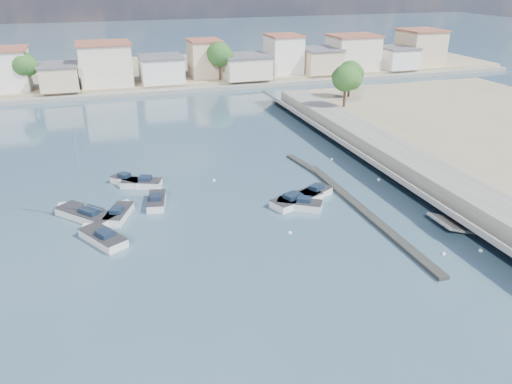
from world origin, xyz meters
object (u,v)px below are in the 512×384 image
(motorboat_g, at_px, (129,182))
(motorboat_h, at_px, (299,199))
(motorboat_d, at_px, (312,195))
(motorboat_c, at_px, (297,204))
(motorboat_f, at_px, (139,184))
(motorboat_b, at_px, (120,213))
(sailboat, at_px, (84,214))
(motorboat_e, at_px, (157,200))
(motorboat_a, at_px, (101,237))

(motorboat_g, relative_size, motorboat_h, 0.62)
(motorboat_d, height_order, motorboat_g, same)
(motorboat_c, xyz_separation_m, motorboat_f, (-15.06, 10.78, -0.00))
(motorboat_f, bearing_deg, motorboat_g, 138.65)
(motorboat_b, distance_m, sailboat, 3.48)
(motorboat_h, bearing_deg, motorboat_g, 147.68)
(motorboat_b, bearing_deg, sailboat, 166.67)
(motorboat_e, bearing_deg, motorboat_h, -17.05)
(motorboat_b, bearing_deg, motorboat_d, -5.18)
(motorboat_a, relative_size, motorboat_f, 1.09)
(motorboat_g, bearing_deg, motorboat_e, -69.17)
(motorboat_g, xyz_separation_m, sailboat, (-4.99, -7.32, 0.03))
(motorboat_b, height_order, motorboat_c, same)
(motorboat_e, distance_m, sailboat, 7.43)
(motorboat_f, relative_size, motorboat_g, 1.25)
(motorboat_g, height_order, motorboat_h, same)
(motorboat_c, bearing_deg, motorboat_f, 144.41)
(sailboat, bearing_deg, motorboat_e, 8.72)
(motorboat_c, height_order, sailboat, sailboat)
(motorboat_c, relative_size, motorboat_e, 0.96)
(motorboat_b, distance_m, motorboat_c, 18.11)
(motorboat_e, relative_size, motorboat_h, 0.78)
(motorboat_h, height_order, sailboat, sailboat)
(motorboat_d, height_order, motorboat_f, same)
(motorboat_b, distance_m, motorboat_e, 4.40)
(motorboat_b, xyz_separation_m, motorboat_e, (3.96, 1.93, 0.00))
(motorboat_b, xyz_separation_m, sailboat, (-3.39, 0.80, 0.03))
(motorboat_c, height_order, motorboat_d, same)
(motorboat_e, height_order, motorboat_h, same)
(motorboat_e, bearing_deg, motorboat_a, -132.37)
(motorboat_d, xyz_separation_m, motorboat_h, (-1.84, -0.66, 0.00))
(motorboat_h, bearing_deg, motorboat_b, 172.27)
(motorboat_b, bearing_deg, motorboat_a, -113.21)
(motorboat_e, distance_m, motorboat_g, 6.63)
(motorboat_a, height_order, motorboat_d, same)
(motorboat_d, xyz_separation_m, motorboat_g, (-18.64, 9.96, 0.00))
(motorboat_c, distance_m, motorboat_e, 14.86)
(motorboat_h, distance_m, sailboat, 22.03)
(motorboat_f, bearing_deg, motorboat_h, -31.61)
(motorboat_c, height_order, motorboat_f, same)
(motorboat_d, bearing_deg, motorboat_a, -173.05)
(motorboat_a, xyz_separation_m, sailboat, (-1.44, 5.34, 0.03))
(motorboat_b, bearing_deg, motorboat_h, -7.73)
(motorboat_b, xyz_separation_m, motorboat_g, (1.60, 8.13, 0.00))
(motorboat_c, bearing_deg, motorboat_h, 59.89)
(motorboat_a, relative_size, motorboat_c, 1.13)
(motorboat_d, distance_m, motorboat_e, 16.71)
(motorboat_f, relative_size, sailboat, 0.56)
(motorboat_a, distance_m, motorboat_b, 4.94)
(motorboat_e, bearing_deg, motorboat_f, 103.63)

